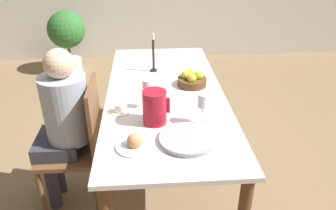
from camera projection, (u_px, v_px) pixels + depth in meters
name	position (u px, v px, depth m)	size (l,w,h in m)	color
ground_plane	(166.00, 171.00, 2.79)	(20.00, 20.00, 0.00)	#7F6647
dining_table	(165.00, 103.00, 2.48)	(0.86, 1.97, 0.75)	silver
chair_person_side	(80.00, 144.00, 2.27)	(0.42, 0.42, 0.95)	brown
person_seated	(63.00, 118.00, 2.19)	(0.39, 0.41, 1.19)	#33333D
red_pitcher	(155.00, 107.00, 2.00)	(0.17, 0.15, 0.21)	#A31423
wine_glass_water	(147.00, 87.00, 2.15)	(0.07, 0.07, 0.21)	white
wine_glass_juice	(203.00, 102.00, 1.98)	(0.07, 0.07, 0.20)	white
teacup_near_person	(120.00, 109.00, 2.15)	(0.12, 0.12, 0.06)	white
serving_tray	(187.00, 139.00, 1.87)	(0.33, 0.33, 0.03)	#9E9EA3
bread_plate	(135.00, 143.00, 1.81)	(0.22, 0.22, 0.09)	white
fruit_bowl	(192.00, 80.00, 2.52)	(0.22, 0.22, 0.12)	brown
candlestick_tall	(153.00, 57.00, 2.73)	(0.06, 0.06, 0.33)	black
potted_plant	(67.00, 34.00, 4.50)	(0.51, 0.51, 0.85)	beige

